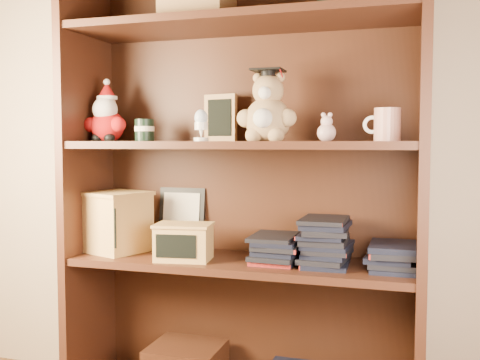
# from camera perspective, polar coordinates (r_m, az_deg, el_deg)

# --- Properties ---
(bookcase) EXTENTS (1.20, 0.35, 1.60)m
(bookcase) POSITION_cam_1_polar(r_m,az_deg,el_deg) (1.93, 0.37, -1.12)
(bookcase) COLOR #3E1E11
(bookcase) RESTS_ON ground
(shelf_lower) EXTENTS (1.14, 0.33, 0.02)m
(shelf_lower) POSITION_cam_1_polar(r_m,az_deg,el_deg) (1.92, 0.00, -8.44)
(shelf_lower) COLOR #3E1E11
(shelf_lower) RESTS_ON ground
(shelf_upper) EXTENTS (1.14, 0.33, 0.02)m
(shelf_upper) POSITION_cam_1_polar(r_m,az_deg,el_deg) (1.88, 0.00, 3.58)
(shelf_upper) COLOR #3E1E11
(shelf_upper) RESTS_ON ground
(santa_plush) EXTENTS (0.16, 0.12, 0.23)m
(santa_plush) POSITION_cam_1_polar(r_m,az_deg,el_deg) (2.08, -13.41, 6.17)
(santa_plush) COLOR #A50F0F
(santa_plush) RESTS_ON shelf_upper
(teachers_tin) EXTENTS (0.07, 0.07, 0.08)m
(teachers_tin) POSITION_cam_1_polar(r_m,az_deg,el_deg) (2.01, -9.68, 5.03)
(teachers_tin) COLOR black
(teachers_tin) RESTS_ON shelf_upper
(chalkboard_plaque) EXTENTS (0.13, 0.09, 0.17)m
(chalkboard_plaque) POSITION_cam_1_polar(r_m,az_deg,el_deg) (2.02, -2.00, 6.25)
(chalkboard_plaque) COLOR #9E7547
(chalkboard_plaque) RESTS_ON shelf_upper
(egg_cup) EXTENTS (0.05, 0.05, 0.10)m
(egg_cup) POSITION_cam_1_polar(r_m,az_deg,el_deg) (1.84, -3.97, 5.69)
(egg_cup) COLOR white
(egg_cup) RESTS_ON shelf_upper
(grad_teddy_bear) EXTENTS (0.20, 0.17, 0.24)m
(grad_teddy_bear) POSITION_cam_1_polar(r_m,az_deg,el_deg) (1.85, 2.81, 6.81)
(grad_teddy_bear) COLOR tan
(grad_teddy_bear) RESTS_ON shelf_upper
(pink_figurine) EXTENTS (0.06, 0.06, 0.09)m
(pink_figurine) POSITION_cam_1_polar(r_m,az_deg,el_deg) (1.81, 8.78, 5.04)
(pink_figurine) COLOR beige
(pink_figurine) RESTS_ON shelf_upper
(teacher_mug) EXTENTS (0.12, 0.08, 0.10)m
(teacher_mug) POSITION_cam_1_polar(r_m,az_deg,el_deg) (1.79, 14.66, 5.47)
(teacher_mug) COLOR silver
(teacher_mug) RESTS_ON shelf_upper
(certificate_frame) EXTENTS (0.18, 0.05, 0.23)m
(certificate_frame) POSITION_cam_1_polar(r_m,az_deg,el_deg) (2.12, -5.95, -3.85)
(certificate_frame) COLOR black
(certificate_frame) RESTS_ON shelf_lower
(treats_box) EXTENTS (0.25, 0.25, 0.22)m
(treats_box) POSITION_cam_1_polar(r_m,az_deg,el_deg) (2.08, -12.42, -4.13)
(treats_box) COLOR tan
(treats_box) RESTS_ON shelf_lower
(pencils_box) EXTENTS (0.21, 0.16, 0.12)m
(pencils_box) POSITION_cam_1_polar(r_m,az_deg,el_deg) (1.91, -5.75, -6.24)
(pencils_box) COLOR tan
(pencils_box) RESTS_ON shelf_lower
(book_stack_left) EXTENTS (0.14, 0.20, 0.10)m
(book_stack_left) POSITION_cam_1_polar(r_m,az_deg,el_deg) (1.87, 3.79, -6.86)
(book_stack_left) COLOR black
(book_stack_left) RESTS_ON shelf_lower
(book_stack_mid) EXTENTS (0.14, 0.20, 0.16)m
(book_stack_mid) POSITION_cam_1_polar(r_m,az_deg,el_deg) (1.84, 8.63, -6.10)
(book_stack_mid) COLOR black
(book_stack_mid) RESTS_ON shelf_lower
(book_stack_right) EXTENTS (0.14, 0.20, 0.08)m
(book_stack_right) POSITION_cam_1_polar(r_m,az_deg,el_deg) (1.83, 15.28, -7.53)
(book_stack_right) COLOR black
(book_stack_right) RESTS_ON shelf_lower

